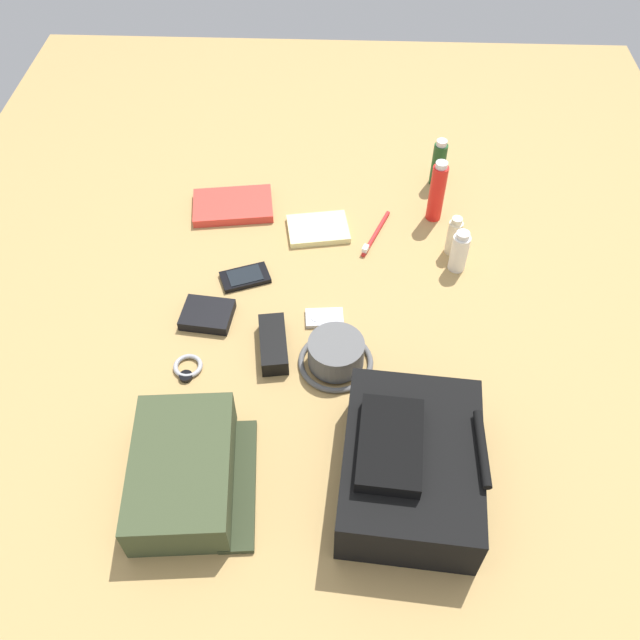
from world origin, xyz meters
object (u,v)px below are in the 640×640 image
backpack (410,465)px  toothpaste_tube (459,252)px  bucket_hat (336,355)px  sunglasses_case (273,344)px  toiletry_pouch (185,472)px  paperback_novel (233,206)px  cell_phone (245,277)px  wristwatch (188,368)px  toothbrush (374,236)px  media_player (324,318)px  lotion_bottle (454,236)px  shampoo_bottle (438,163)px  sunscreen_spray (437,192)px  notepad (318,229)px  wallet (207,315)px

backpack → toothpaste_tube: 0.58m
bucket_hat → toothpaste_tube: (-0.30, 0.28, 0.02)m
bucket_hat → sunglasses_case: bucket_hat is taller
toiletry_pouch → sunglasses_case: bearing=157.5°
paperback_novel → cell_phone: size_ratio=1.73×
wristwatch → cell_phone: bearing=161.2°
wristwatch → sunglasses_case: sunglasses_case is taller
backpack → cell_phone: bearing=-144.8°
bucket_hat → wristwatch: bearing=-84.9°
toothpaste_tube → toothbrush: (-0.10, -0.19, -0.05)m
toiletry_pouch → media_player: bearing=149.9°
lotion_bottle → toothbrush: lotion_bottle is taller
shampoo_bottle → lotion_bottle: bearing=3.9°
bucket_hat → toothpaste_tube: bearing=136.6°
sunglasses_case → lotion_bottle: bearing=119.8°
backpack → sunscreen_spray: 0.75m
cell_phone → toothbrush: bearing=117.1°
cell_phone → notepad: (-0.17, 0.16, 0.00)m
paperback_novel → toothbrush: (0.09, 0.37, -0.00)m
shampoo_bottle → lotion_bottle: (0.27, 0.02, -0.01)m
sunglasses_case → shampoo_bottle: bearing=138.1°
notepad → bucket_hat: bearing=-2.3°
sunscreen_spray → media_player: bearing=-36.8°
toiletry_pouch → wallet: 0.40m
lotion_bottle → notepad: lotion_bottle is taller
backpack → toothpaste_tube: (-0.56, 0.14, -0.01)m
toiletry_pouch → toothpaste_tube: bearing=136.9°
bucket_hat → wallet: (-0.11, -0.29, -0.02)m
bucket_hat → lotion_bottle: lotion_bottle is taller
backpack → media_player: backpack is taller
notepad → media_player: bearing=-4.7°
toothbrush → wallet: (0.28, -0.38, 0.01)m
toothpaste_tube → cell_phone: bearing=-83.3°
sunglasses_case → sunscreen_spray: bearing=131.7°
toiletry_pouch → wristwatch: toiletry_pouch is taller
toiletry_pouch → shampoo_bottle: shampoo_bottle is taller
media_player → backpack: bearing=23.2°
sunglasses_case → backpack: bearing=33.9°
backpack → wallet: bearing=-131.8°
toothbrush → wallet: bearing=-53.2°
cell_phone → media_player: bearing=58.4°
lotion_bottle → wristwatch: size_ratio=1.49×
paperback_novel → sunglasses_case: (0.46, 0.15, 0.01)m
cell_phone → media_player: cell_phone is taller
paperback_novel → toiletry_pouch: bearing=1.1°
paperback_novel → media_player: (0.37, 0.25, -0.00)m
paperback_novel → notepad: (0.08, 0.22, -0.00)m
toothpaste_tube → media_player: 0.36m
wallet → notepad: wallet is taller
lotion_bottle → toothpaste_tube: toothpaste_tube is taller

